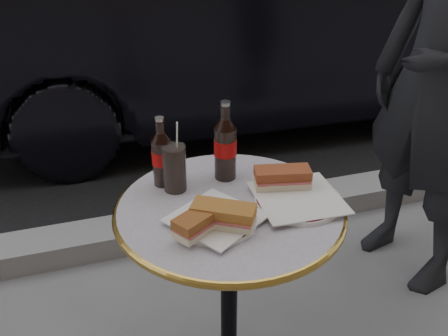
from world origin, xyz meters
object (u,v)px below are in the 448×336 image
object	(u,v)px
bistro_table	(229,307)
cola_bottle_left	(162,152)
plate_right	(298,200)
cola_bottle_right	(225,141)
parked_car	(239,30)
pedestrian	(446,80)
cola_glass	(175,168)
plate_left	(216,220)

from	to	relation	value
bistro_table	cola_bottle_left	distance (m)	0.52
bistro_table	plate_right	size ratio (longest dim) A/B	3.12
bistro_table	cola_bottle_left	xyz separation A→B (m)	(-0.15, 0.17, 0.47)
cola_bottle_right	parked_car	xyz separation A→B (m)	(0.75, 2.04, -0.20)
parked_car	pedestrian	world-z (taller)	pedestrian
plate_right	cola_bottle_right	xyz separation A→B (m)	(-0.15, 0.19, 0.11)
cola_bottle_left	cola_glass	distance (m)	0.06
cola_bottle_right	pedestrian	xyz separation A→B (m)	(0.93, 0.23, 0.01)
bistro_table	cola_bottle_right	xyz separation A→B (m)	(0.04, 0.15, 0.48)
plate_left	parked_car	world-z (taller)	parked_car
bistro_table	cola_bottle_right	distance (m)	0.51
bistro_table	pedestrian	world-z (taller)	pedestrian
bistro_table	cola_bottle_right	size ratio (longest dim) A/B	3.09
cola_glass	parked_car	bearing A→B (deg)	66.32
pedestrian	plate_left	bearing A→B (deg)	-79.18
bistro_table	parked_car	bearing A→B (deg)	70.27
plate_left	cola_bottle_left	size ratio (longest dim) A/B	1.02
parked_car	pedestrian	distance (m)	1.83
plate_left	plate_right	size ratio (longest dim) A/B	0.90
plate_right	cola_glass	xyz separation A→B (m)	(-0.30, 0.17, 0.06)
plate_right	parked_car	world-z (taller)	parked_car
plate_left	plate_right	distance (m)	0.24
cola_bottle_left	plate_right	bearing A→B (deg)	-32.38
cola_bottle_left	parked_car	xyz separation A→B (m)	(0.93, 2.02, -0.18)
plate_left	plate_right	world-z (taller)	plate_right
bistro_table	cola_glass	bearing A→B (deg)	133.81
plate_left	cola_glass	distance (m)	0.21
cola_bottle_right	cola_glass	world-z (taller)	cola_bottle_right
cola_glass	plate_right	bearing A→B (deg)	-28.88
cola_bottle_left	parked_car	size ratio (longest dim) A/B	0.05
bistro_table	plate_left	size ratio (longest dim) A/B	3.48
cola_bottle_left	pedestrian	distance (m)	1.13
plate_left	pedestrian	size ratio (longest dim) A/B	0.12
plate_left	parked_car	size ratio (longest dim) A/B	0.05
cola_bottle_left	pedestrian	bearing A→B (deg)	10.70
plate_left	cola_bottle_left	world-z (taller)	cola_bottle_left
parked_car	bistro_table	bearing A→B (deg)	162.00
cola_bottle_right	pedestrian	world-z (taller)	pedestrian
plate_left	cola_bottle_left	bearing A→B (deg)	110.90
cola_glass	parked_car	world-z (taller)	parked_car
plate_left	plate_right	xyz separation A→B (m)	(0.24, 0.02, 0.00)
plate_right	cola_bottle_right	distance (m)	0.26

